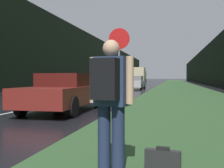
{
  "coord_description": "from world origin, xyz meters",
  "views": [
    {
      "loc": [
        5.51,
        -1.47,
        1.22
      ],
      "look_at": [
        2.2,
        13.98,
        0.86
      ],
      "focal_mm": 45.0,
      "sensor_mm": 36.0,
      "label": 1
    }
  ],
  "objects_px": {
    "suitcase": "(163,162)",
    "car_passing_near": "(65,92)",
    "stop_sign": "(119,60)",
    "car_passing_far": "(134,83)",
    "car_oncoming": "(134,80)",
    "delivery_truck": "(140,75)",
    "hitchhiker_with_backpack": "(110,97)"
  },
  "relations": [
    {
      "from": "hitchhiker_with_backpack",
      "to": "car_passing_far",
      "type": "bearing_deg",
      "value": 105.79
    },
    {
      "from": "stop_sign",
      "to": "hitchhiker_with_backpack",
      "type": "distance_m",
      "value": 6.34
    },
    {
      "from": "car_passing_far",
      "to": "hitchhiker_with_backpack",
      "type": "bearing_deg",
      "value": 96.81
    },
    {
      "from": "stop_sign",
      "to": "car_passing_far",
      "type": "height_order",
      "value": "stop_sign"
    },
    {
      "from": "hitchhiker_with_backpack",
      "to": "car_oncoming",
      "type": "height_order",
      "value": "hitchhiker_with_backpack"
    },
    {
      "from": "car_passing_near",
      "to": "car_passing_far",
      "type": "xyz_separation_m",
      "value": [
        0.0,
        19.32,
        0.0
      ]
    },
    {
      "from": "car_oncoming",
      "to": "suitcase",
      "type": "bearing_deg",
      "value": -81.98
    },
    {
      "from": "car_oncoming",
      "to": "delivery_truck",
      "type": "distance_m",
      "value": 10.85
    },
    {
      "from": "stop_sign",
      "to": "hitchhiker_with_backpack",
      "type": "relative_size",
      "value": 1.74
    },
    {
      "from": "suitcase",
      "to": "car_oncoming",
      "type": "height_order",
      "value": "car_oncoming"
    },
    {
      "from": "hitchhiker_with_backpack",
      "to": "car_passing_near",
      "type": "bearing_deg",
      "value": 125.3
    },
    {
      "from": "stop_sign",
      "to": "hitchhiker_with_backpack",
      "type": "height_order",
      "value": "stop_sign"
    },
    {
      "from": "stop_sign",
      "to": "delivery_truck",
      "type": "bearing_deg",
      "value": 95.6
    },
    {
      "from": "hitchhiker_with_backpack",
      "to": "car_passing_far",
      "type": "distance_m",
      "value": 25.66
    },
    {
      "from": "stop_sign",
      "to": "hitchhiker_with_backpack",
      "type": "xyz_separation_m",
      "value": [
        1.05,
        -6.2,
        -0.86
      ]
    },
    {
      "from": "suitcase",
      "to": "car_oncoming",
      "type": "distance_m",
      "value": 50.98
    },
    {
      "from": "car_passing_far",
      "to": "car_oncoming",
      "type": "relative_size",
      "value": 1.09
    },
    {
      "from": "car_passing_near",
      "to": "suitcase",
      "type": "bearing_deg",
      "value": 121.59
    },
    {
      "from": "car_passing_near",
      "to": "car_passing_far",
      "type": "height_order",
      "value": "car_passing_far"
    },
    {
      "from": "car_passing_far",
      "to": "car_passing_near",
      "type": "bearing_deg",
      "value": 90.0
    },
    {
      "from": "car_passing_far",
      "to": "delivery_truck",
      "type": "xyz_separation_m",
      "value": [
        -3.42,
        35.95,
        1.13
      ]
    },
    {
      "from": "car_oncoming",
      "to": "stop_sign",
      "type": "bearing_deg",
      "value": -83.05
    },
    {
      "from": "car_passing_near",
      "to": "car_passing_far",
      "type": "distance_m",
      "value": 19.32
    },
    {
      "from": "car_passing_far",
      "to": "car_oncoming",
      "type": "xyz_separation_m",
      "value": [
        -3.42,
        25.15,
        0.05
      ]
    },
    {
      "from": "hitchhiker_with_backpack",
      "to": "car_oncoming",
      "type": "xyz_separation_m",
      "value": [
        -6.46,
        50.62,
        -0.22
      ]
    },
    {
      "from": "car_passing_near",
      "to": "stop_sign",
      "type": "bearing_deg",
      "value": -178.78
    },
    {
      "from": "suitcase",
      "to": "car_passing_near",
      "type": "relative_size",
      "value": 0.1
    },
    {
      "from": "hitchhiker_with_backpack",
      "to": "suitcase",
      "type": "bearing_deg",
      "value": 22.01
    },
    {
      "from": "stop_sign",
      "to": "delivery_truck",
      "type": "height_order",
      "value": "delivery_truck"
    },
    {
      "from": "stop_sign",
      "to": "car_passing_far",
      "type": "distance_m",
      "value": 19.42
    },
    {
      "from": "suitcase",
      "to": "car_passing_near",
      "type": "bearing_deg",
      "value": 130.57
    },
    {
      "from": "suitcase",
      "to": "delivery_truck",
      "type": "height_order",
      "value": "delivery_truck"
    }
  ]
}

